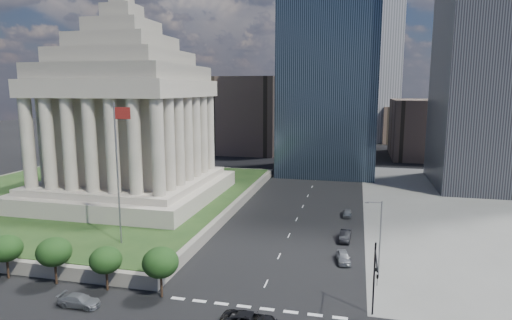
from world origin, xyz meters
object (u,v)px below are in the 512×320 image
(war_memorial, at_px, (126,100))
(street_lamp_north, at_px, (379,235))
(parked_sedan_near, at_px, (343,257))
(suv_grey, at_px, (80,301))
(parked_sedan_far, at_px, (347,213))
(traffic_signal_ne, at_px, (375,275))
(parked_sedan_mid, at_px, (345,236))
(flagpole, at_px, (118,166))

(war_memorial, bearing_deg, street_lamp_north, -25.92)
(street_lamp_north, distance_m, parked_sedan_near, 7.67)
(suv_grey, bearing_deg, parked_sedan_near, -55.75)
(street_lamp_north, height_order, parked_sedan_far, street_lamp_north)
(traffic_signal_ne, relative_size, parked_sedan_mid, 1.71)
(war_memorial, xyz_separation_m, traffic_signal_ne, (46.50, -34.30, -16.15))
(traffic_signal_ne, bearing_deg, war_memorial, 143.58)
(war_memorial, height_order, street_lamp_north, war_memorial)
(flagpole, xyz_separation_m, street_lamp_north, (35.16, 1.00, -7.45))
(flagpole, distance_m, traffic_signal_ne, 36.69)
(suv_grey, xyz_separation_m, parked_sedan_near, (27.78, 19.14, 0.05))
(traffic_signal_ne, xyz_separation_m, parked_sedan_mid, (-3.50, 24.01, -4.48))
(suv_grey, bearing_deg, war_memorial, 21.43)
(traffic_signal_ne, relative_size, street_lamp_north, 0.80)
(war_memorial, distance_m, suv_grey, 46.01)
(suv_grey, bearing_deg, parked_sedan_far, -34.44)
(war_memorial, distance_m, parked_sedan_near, 51.36)
(suv_grey, bearing_deg, traffic_signal_ne, -83.28)
(suv_grey, xyz_separation_m, parked_sedan_far, (27.78, 40.98, -0.00))
(parked_sedan_near, bearing_deg, war_memorial, 146.93)
(traffic_signal_ne, height_order, suv_grey, traffic_signal_ne)
(flagpole, distance_m, parked_sedan_mid, 35.92)
(parked_sedan_far, bearing_deg, parked_sedan_near, -88.64)
(parked_sedan_near, bearing_deg, traffic_signal_ne, -86.31)
(war_memorial, relative_size, parked_sedan_near, 9.01)
(flagpole, relative_size, parked_sedan_mid, 4.27)
(street_lamp_north, relative_size, parked_sedan_mid, 2.13)
(flagpole, height_order, traffic_signal_ne, flagpole)
(flagpole, relative_size, suv_grey, 4.24)
(flagpole, height_order, parked_sedan_near, flagpole)
(street_lamp_north, height_order, parked_sedan_mid, street_lamp_north)
(parked_sedan_near, xyz_separation_m, parked_sedan_mid, (0.00, 8.73, 0.04))
(traffic_signal_ne, bearing_deg, parked_sedan_near, 102.90)
(parked_sedan_near, bearing_deg, street_lamp_north, -51.78)
(flagpole, xyz_separation_m, parked_sedan_far, (30.83, 26.82, -12.43))
(flagpole, distance_m, street_lamp_north, 35.95)
(flagpole, distance_m, parked_sedan_far, 42.71)
(war_memorial, height_order, parked_sedan_near, war_memorial)
(suv_grey, bearing_deg, parked_sedan_mid, -45.23)
(flagpole, height_order, parked_sedan_mid, flagpole)
(parked_sedan_near, relative_size, parked_sedan_mid, 0.92)
(war_memorial, distance_m, traffic_signal_ne, 60.00)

